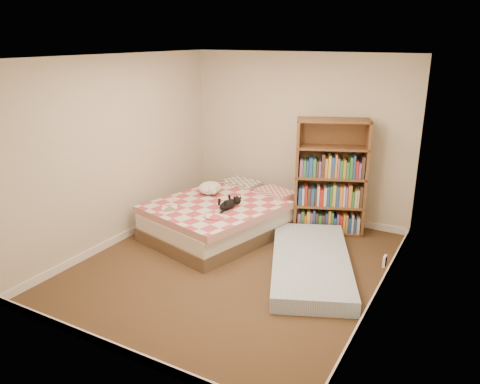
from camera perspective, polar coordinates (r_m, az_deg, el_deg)
The scene contains 6 objects.
room at distance 5.45m, azimuth -0.83°, elevation 2.37°, with size 3.51×4.01×2.51m.
bed at distance 6.72m, azimuth -1.94°, elevation -3.00°, with size 1.89×2.33×0.55m.
bookshelf at distance 6.78m, azimuth 10.93°, elevation -0.06°, with size 1.11×0.69×1.65m.
floor_mattress at distance 5.81m, azimuth 8.61°, elevation -8.53°, with size 0.91×2.03×0.18m, color #80ACD5.
black_cat at distance 6.33m, azimuth -1.35°, elevation -1.46°, with size 0.24×0.59×0.13m.
white_dog at distance 6.90m, azimuth -3.68°, elevation 0.48°, with size 0.38×0.39×0.18m.
Camera 1 is at (2.61, -4.54, 2.71)m, focal length 35.00 mm.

